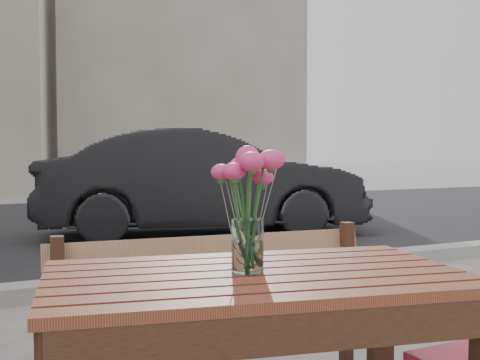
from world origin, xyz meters
The scene contains 5 objects.
street centered at (0.00, 5.06, 0.03)m, with size 30.00×8.12×0.12m.
main_table centered at (0.03, 0.08, 0.61)m, with size 1.29×0.90×0.73m.
main_bench centered at (0.15, 0.61, 0.48)m, with size 1.30×0.50×0.79m.
main_vase centered at (0.00, 0.08, 0.95)m, with size 0.20×0.20×0.36m.
parked_car centered at (2.03, 5.52, 0.65)m, with size 1.38×3.97×1.31m, color black.
Camera 1 is at (-0.74, -1.44, 1.08)m, focal length 45.00 mm.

